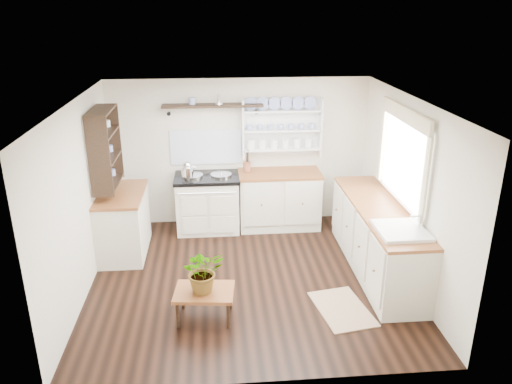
% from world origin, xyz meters
% --- Properties ---
extents(floor, '(4.00, 3.80, 0.01)m').
position_xyz_m(floor, '(0.00, 0.00, 0.00)').
color(floor, black).
rests_on(floor, ground).
extents(wall_back, '(4.00, 0.02, 2.30)m').
position_xyz_m(wall_back, '(0.00, 1.90, 1.15)').
color(wall_back, beige).
rests_on(wall_back, ground).
extents(wall_right, '(0.02, 3.80, 2.30)m').
position_xyz_m(wall_right, '(2.00, 0.00, 1.15)').
color(wall_right, beige).
rests_on(wall_right, ground).
extents(wall_left, '(0.02, 3.80, 2.30)m').
position_xyz_m(wall_left, '(-2.00, 0.00, 1.15)').
color(wall_left, beige).
rests_on(wall_left, ground).
extents(ceiling, '(4.00, 3.80, 0.01)m').
position_xyz_m(ceiling, '(0.00, 0.00, 2.30)').
color(ceiling, white).
rests_on(ceiling, wall_back).
extents(window, '(0.08, 1.55, 1.22)m').
position_xyz_m(window, '(1.95, 0.15, 1.56)').
color(window, white).
rests_on(window, wall_right).
extents(aga_cooker, '(0.98, 0.69, 0.91)m').
position_xyz_m(aga_cooker, '(-0.52, 1.57, 0.45)').
color(aga_cooker, silver).
rests_on(aga_cooker, floor).
extents(back_cabinets, '(1.27, 0.63, 0.90)m').
position_xyz_m(back_cabinets, '(0.60, 1.60, 0.46)').
color(back_cabinets, beige).
rests_on(back_cabinets, floor).
extents(right_cabinets, '(0.62, 2.43, 0.90)m').
position_xyz_m(right_cabinets, '(1.70, 0.10, 0.46)').
color(right_cabinets, beige).
rests_on(right_cabinets, floor).
extents(belfast_sink, '(0.55, 0.60, 0.45)m').
position_xyz_m(belfast_sink, '(1.70, -0.65, 0.80)').
color(belfast_sink, white).
rests_on(belfast_sink, right_cabinets).
extents(left_cabinets, '(0.62, 1.13, 0.90)m').
position_xyz_m(left_cabinets, '(-1.70, 0.90, 0.46)').
color(left_cabinets, beige).
rests_on(left_cabinets, floor).
extents(plate_rack, '(1.20, 0.22, 0.90)m').
position_xyz_m(plate_rack, '(0.65, 1.86, 1.56)').
color(plate_rack, white).
rests_on(plate_rack, wall_back).
extents(high_shelf, '(1.50, 0.29, 0.16)m').
position_xyz_m(high_shelf, '(-0.40, 1.78, 1.91)').
color(high_shelf, black).
rests_on(high_shelf, wall_back).
extents(left_shelving, '(0.28, 0.80, 1.05)m').
position_xyz_m(left_shelving, '(-1.84, 0.90, 1.55)').
color(left_shelving, black).
rests_on(left_shelving, wall_left).
extents(kettle, '(0.18, 0.18, 0.22)m').
position_xyz_m(kettle, '(-0.80, 1.45, 1.04)').
color(kettle, silver).
rests_on(kettle, aga_cooker).
extents(utensil_crock, '(0.12, 0.12, 0.14)m').
position_xyz_m(utensil_crock, '(0.10, 1.68, 0.98)').
color(utensil_crock, brown).
rests_on(utensil_crock, back_cabinets).
extents(center_table, '(0.70, 0.53, 0.35)m').
position_xyz_m(center_table, '(-0.56, -0.82, 0.31)').
color(center_table, brown).
rests_on(center_table, floor).
extents(potted_plant, '(0.52, 0.47, 0.50)m').
position_xyz_m(potted_plant, '(-0.56, -0.82, 0.61)').
color(potted_plant, '#3F7233').
rests_on(potted_plant, center_table).
extents(floor_rug, '(0.69, 0.93, 0.02)m').
position_xyz_m(floor_rug, '(1.03, -0.80, 0.01)').
color(floor_rug, '#967A57').
rests_on(floor_rug, floor).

